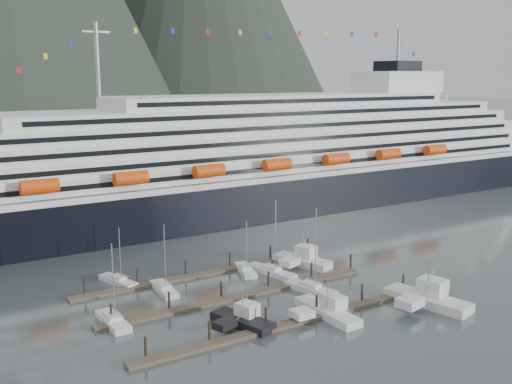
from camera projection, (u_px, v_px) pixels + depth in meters
ground at (277, 297)px, 96.13m from camera, size 1600.00×1600.00×0.00m
cruise_ship at (254, 166)px, 155.18m from camera, size 210.00×30.40×50.30m
dock_near at (288, 323)px, 85.23m from camera, size 48.18×2.28×3.20m
dock_mid at (241, 296)px, 96.03m from camera, size 48.18×2.28×3.20m
dock_far at (204, 273)px, 106.83m from camera, size 48.18×2.28×3.20m
sailboat_a at (113, 321)px, 85.65m from camera, size 2.67×8.71×12.61m
sailboat_c at (164, 289)px, 98.58m from camera, size 2.95×8.59×11.97m
sailboat_d at (271, 272)px, 107.39m from camera, size 4.68×11.01×14.12m
sailboat_e at (118, 281)px, 102.52m from camera, size 4.50×8.93×10.37m
sailboat_f at (245, 270)px, 108.22m from camera, size 4.43×8.32×10.13m
sailboat_h at (311, 289)px, 98.53m from camera, size 4.82×9.63×14.78m
trawler_b at (242, 320)px, 85.08m from camera, size 8.42×10.40×6.39m
trawler_c at (326, 311)px, 88.52m from camera, size 8.65×12.32×6.24m
trawler_d at (427, 299)px, 92.79m from camera, size 10.73×14.17×8.15m
trawler_e at (302, 260)px, 112.36m from camera, size 9.88×11.99×7.42m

